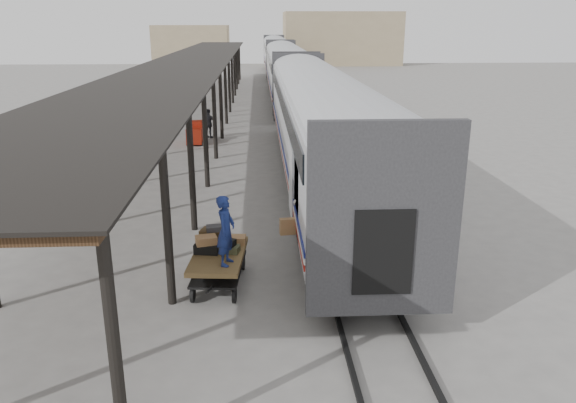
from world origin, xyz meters
The scene contains 11 objects.
ground centered at (0.00, 0.00, 0.00)m, with size 160.00×160.00×0.00m, color slate.
train centered at (3.19, 33.79, 2.69)m, with size 3.45×76.01×4.01m.
canopy centered at (-3.40, 24.00, 4.00)m, with size 4.90×64.30×4.15m.
rails centered at (3.20, 34.00, 0.06)m, with size 1.54×150.00×0.12m.
building_far centered at (14.00, 78.00, 4.00)m, with size 18.00×10.00×8.00m, color tan.
building_left centered at (-10.00, 82.00, 3.00)m, with size 12.00×8.00×6.00m, color tan.
baggage_cart centered at (-0.29, -1.07, 0.65)m, with size 1.45×2.50×0.86m.
suitcase_stack centered at (-0.36, -0.74, 1.07)m, with size 1.30×1.06×0.57m.
luggage_tug centered at (-2.74, 16.54, 0.56)m, with size 0.88×1.40×1.22m.
porter centered at (-0.04, -1.72, 1.72)m, with size 0.62×0.41×1.71m, color navy.
pedestrian centered at (-2.10, 18.14, 0.84)m, with size 0.99×0.41×1.68m, color black.
Camera 1 is at (0.78, -14.16, 6.39)m, focal length 35.00 mm.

